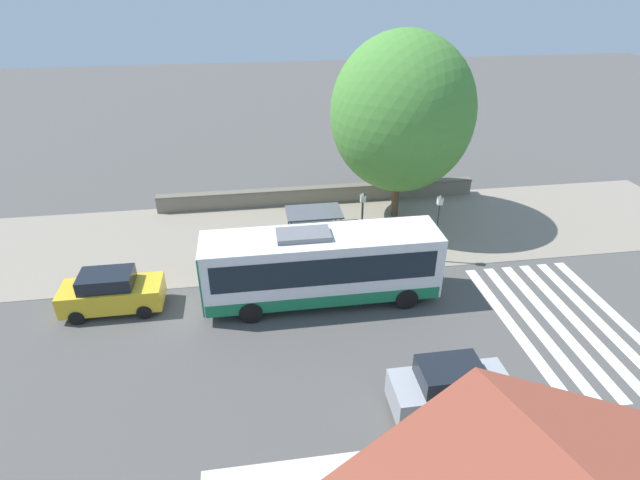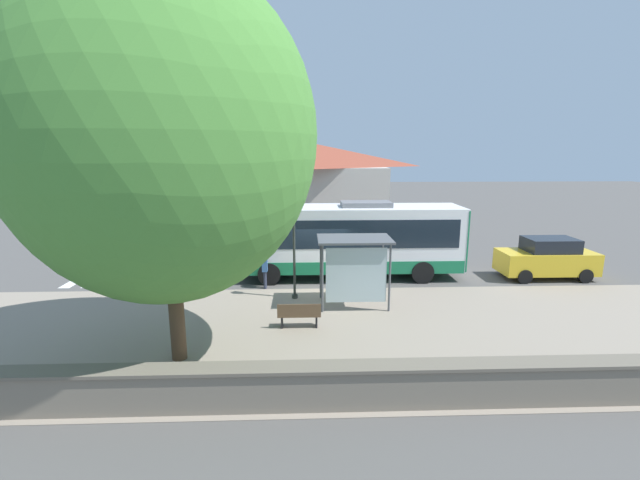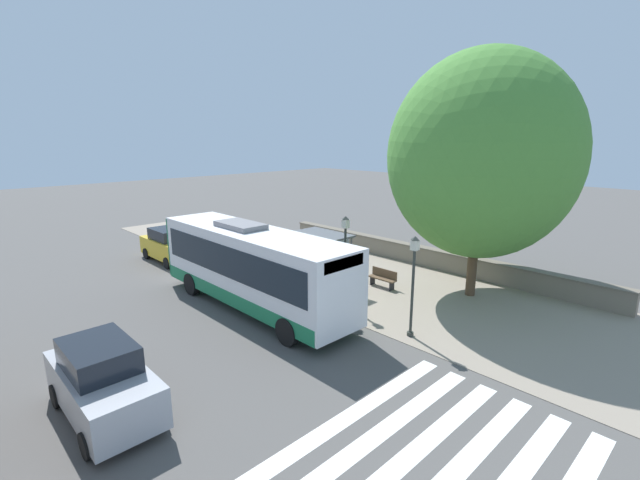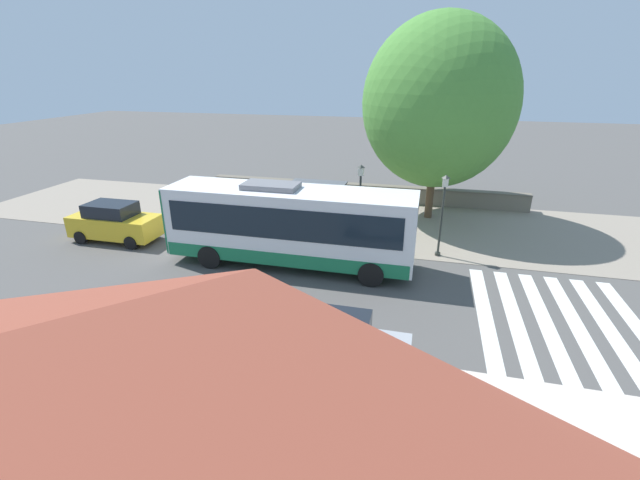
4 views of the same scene
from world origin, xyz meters
The scene contains 13 objects.
ground_plane centered at (0.00, 0.00, 0.00)m, with size 120.00×120.00×0.00m, color #514F4C.
sidewalk_plaza centered at (-4.50, 0.00, 0.01)m, with size 9.00×44.00×0.02m.
crosswalk_stripes centered at (5.00, 8.66, 0.00)m, with size 9.00×5.25×0.01m.
stone_wall centered at (-8.55, 0.00, 0.54)m, with size 0.60×20.00×1.06m.
bus centered at (1.83, -1.43, 1.83)m, with size 2.60×10.29×3.52m.
bus_shelter centered at (-2.09, -1.23, 2.17)m, with size 1.80×2.75×2.63m.
pedestrian centered at (0.21, 2.34, 0.92)m, with size 0.34×0.22×1.58m.
bench centered at (-4.03, 0.83, 0.47)m, with size 0.40×1.44×0.88m.
street_lamp_near centered at (-1.13, 1.04, 2.30)m, with size 0.28×0.28×3.85m.
street_lamp_far centered at (-0.63, 4.73, 2.21)m, with size 0.28×0.28×3.70m.
shade_tree centered at (-6.06, 4.22, 6.20)m, with size 7.88×7.88×10.54m.
parked_car_behind_bus centered at (1.25, -10.53, 0.92)m, with size 1.84×4.25×1.89m.
parked_car_far_lane centered at (8.78, 1.90, 0.96)m, with size 1.85×4.00×1.99m.
Camera 4 is at (17.77, 3.88, 7.80)m, focal length 24.00 mm.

